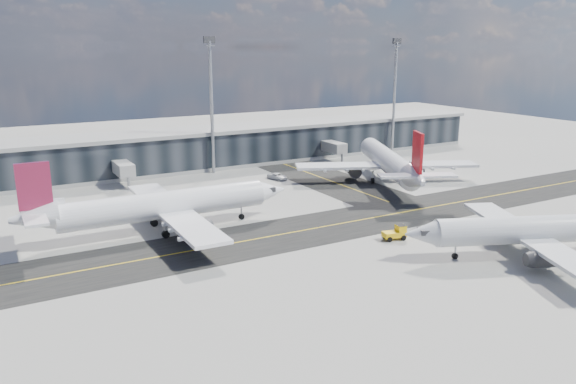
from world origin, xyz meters
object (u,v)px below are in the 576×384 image
(airliner_redtail, at_px, (389,162))
(service_van, at_px, (277,176))
(baggage_tug, at_px, (396,232))
(airliner_af, at_px, (161,206))
(airliner_near, at_px, (541,230))

(airliner_redtail, bearing_deg, service_van, 167.60)
(service_van, bearing_deg, baggage_tug, -110.24)
(airliner_af, xyz_separation_m, airliner_redtail, (49.42, 7.93, 0.27))
(airliner_redtail, height_order, service_van, airliner_redtail)
(airliner_near, relative_size, baggage_tug, 9.83)
(airliner_af, distance_m, baggage_tug, 34.60)
(airliner_af, height_order, airliner_near, airliner_af)
(airliner_af, bearing_deg, baggage_tug, 55.67)
(airliner_redtail, relative_size, service_van, 8.97)
(airliner_near, bearing_deg, airliner_af, 72.68)
(airliner_af, distance_m, airliner_near, 52.87)
(airliner_af, relative_size, airliner_redtail, 0.98)
(airliner_redtail, xyz_separation_m, service_van, (-18.14, 13.71, -3.64))
(airliner_near, distance_m, baggage_tug, 18.94)
(airliner_af, xyz_separation_m, baggage_tug, (28.13, -19.92, -2.98))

